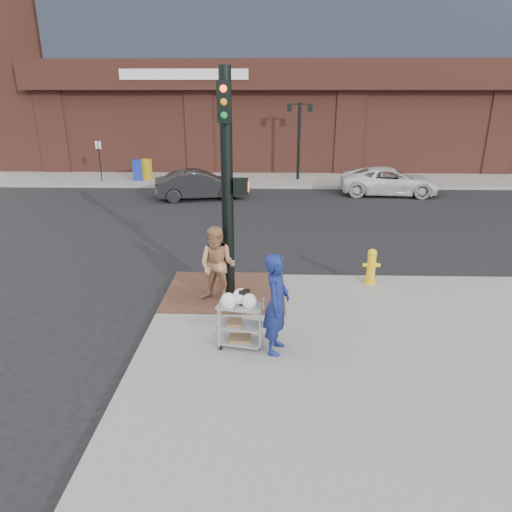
{
  "coord_description": "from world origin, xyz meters",
  "views": [
    {
      "loc": [
        0.4,
        -9.04,
        4.63
      ],
      "look_at": [
        0.14,
        0.36,
        1.25
      ],
      "focal_mm": 32.0,
      "sensor_mm": 36.0,
      "label": 1
    }
  ],
  "objects_px": {
    "traffic_signal_pole": "(228,181)",
    "minivan_white": "(389,181)",
    "utility_cart": "(240,321)",
    "fire_hydrant": "(371,266)",
    "lamp_post": "(299,133)",
    "sedan_dark": "(200,185)",
    "pedestrian_tan": "(218,265)",
    "woman_blue": "(277,304)"
  },
  "relations": [
    {
      "from": "traffic_signal_pole",
      "to": "lamp_post",
      "type": "bearing_deg",
      "value": 80.76
    },
    {
      "from": "woman_blue",
      "to": "minivan_white",
      "type": "relative_size",
      "value": 0.41
    },
    {
      "from": "traffic_signal_pole",
      "to": "minivan_white",
      "type": "height_order",
      "value": "traffic_signal_pole"
    },
    {
      "from": "pedestrian_tan",
      "to": "minivan_white",
      "type": "bearing_deg",
      "value": 76.33
    },
    {
      "from": "traffic_signal_pole",
      "to": "minivan_white",
      "type": "distance_m",
      "value": 13.86
    },
    {
      "from": "sedan_dark",
      "to": "fire_hydrant",
      "type": "xyz_separation_m",
      "value": [
        5.7,
        -10.03,
        -0.05
      ]
    },
    {
      "from": "sedan_dark",
      "to": "minivan_white",
      "type": "distance_m",
      "value": 8.99
    },
    {
      "from": "traffic_signal_pole",
      "to": "pedestrian_tan",
      "type": "relative_size",
      "value": 2.86
    },
    {
      "from": "minivan_white",
      "to": "utility_cart",
      "type": "relative_size",
      "value": 4.14
    },
    {
      "from": "traffic_signal_pole",
      "to": "utility_cart",
      "type": "xyz_separation_m",
      "value": [
        0.37,
        -2.32,
        -2.17
      ]
    },
    {
      "from": "sedan_dark",
      "to": "utility_cart",
      "type": "xyz_separation_m",
      "value": [
        2.64,
        -13.1,
        -0.0
      ]
    },
    {
      "from": "woman_blue",
      "to": "pedestrian_tan",
      "type": "relative_size",
      "value": 1.08
    },
    {
      "from": "lamp_post",
      "to": "minivan_white",
      "type": "bearing_deg",
      "value": -38.08
    },
    {
      "from": "traffic_signal_pole",
      "to": "minivan_white",
      "type": "relative_size",
      "value": 1.08
    },
    {
      "from": "fire_hydrant",
      "to": "traffic_signal_pole",
      "type": "bearing_deg",
      "value": -167.72
    },
    {
      "from": "sedan_dark",
      "to": "woman_blue",
      "type": "bearing_deg",
      "value": -178.62
    },
    {
      "from": "lamp_post",
      "to": "pedestrian_tan",
      "type": "bearing_deg",
      "value": -99.84
    },
    {
      "from": "pedestrian_tan",
      "to": "fire_hydrant",
      "type": "distance_m",
      "value": 3.87
    },
    {
      "from": "traffic_signal_pole",
      "to": "sedan_dark",
      "type": "distance_m",
      "value": 11.23
    },
    {
      "from": "lamp_post",
      "to": "sedan_dark",
      "type": "distance_m",
      "value": 6.8
    },
    {
      "from": "minivan_white",
      "to": "fire_hydrant",
      "type": "bearing_deg",
      "value": 168.24
    },
    {
      "from": "pedestrian_tan",
      "to": "utility_cart",
      "type": "distance_m",
      "value": 2.04
    },
    {
      "from": "pedestrian_tan",
      "to": "minivan_white",
      "type": "xyz_separation_m",
      "value": [
        6.87,
        12.38,
        -0.38
      ]
    },
    {
      "from": "lamp_post",
      "to": "minivan_white",
      "type": "distance_m",
      "value": 5.64
    },
    {
      "from": "woman_blue",
      "to": "sedan_dark",
      "type": "xyz_separation_m",
      "value": [
        -3.31,
        13.25,
        -0.43
      ]
    },
    {
      "from": "utility_cart",
      "to": "fire_hydrant",
      "type": "distance_m",
      "value": 4.34
    },
    {
      "from": "minivan_white",
      "to": "fire_hydrant",
      "type": "height_order",
      "value": "minivan_white"
    },
    {
      "from": "woman_blue",
      "to": "minivan_white",
      "type": "distance_m",
      "value": 15.5
    },
    {
      "from": "pedestrian_tan",
      "to": "woman_blue",
      "type": "bearing_deg",
      "value": -42.92
    },
    {
      "from": "fire_hydrant",
      "to": "minivan_white",
      "type": "bearing_deg",
      "value": 74.06
    },
    {
      "from": "utility_cart",
      "to": "fire_hydrant",
      "type": "bearing_deg",
      "value": 45.11
    },
    {
      "from": "woman_blue",
      "to": "pedestrian_tan",
      "type": "bearing_deg",
      "value": 44.28
    },
    {
      "from": "traffic_signal_pole",
      "to": "pedestrian_tan",
      "type": "height_order",
      "value": "traffic_signal_pole"
    },
    {
      "from": "lamp_post",
      "to": "utility_cart",
      "type": "bearing_deg",
      "value": -96.84
    },
    {
      "from": "pedestrian_tan",
      "to": "fire_hydrant",
      "type": "xyz_separation_m",
      "value": [
        3.67,
        1.16,
        -0.42
      ]
    },
    {
      "from": "minivan_white",
      "to": "utility_cart",
      "type": "xyz_separation_m",
      "value": [
        -6.27,
        -14.29,
        0.01
      ]
    },
    {
      "from": "pedestrian_tan",
      "to": "minivan_white",
      "type": "distance_m",
      "value": 14.16
    },
    {
      "from": "lamp_post",
      "to": "utility_cart",
      "type": "distance_m",
      "value": 17.79
    },
    {
      "from": "woman_blue",
      "to": "utility_cart",
      "type": "distance_m",
      "value": 0.81
    },
    {
      "from": "utility_cart",
      "to": "fire_hydrant",
      "type": "height_order",
      "value": "utility_cart"
    },
    {
      "from": "traffic_signal_pole",
      "to": "pedestrian_tan",
      "type": "bearing_deg",
      "value": -119.89
    },
    {
      "from": "sedan_dark",
      "to": "utility_cart",
      "type": "bearing_deg",
      "value": 178.74
    }
  ]
}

